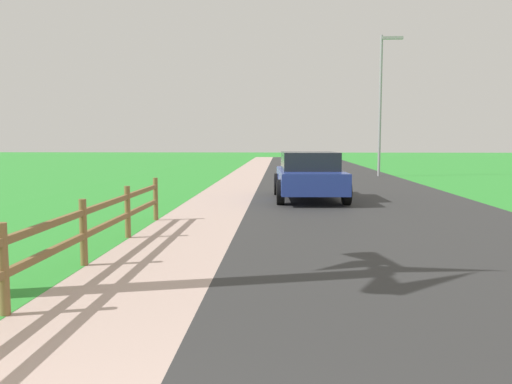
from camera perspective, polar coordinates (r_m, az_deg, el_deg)
ground_plane at (r=26.41m, az=0.72°, el=1.51°), size 120.00×120.00×0.00m
road_asphalt at (r=28.51m, az=7.91°, el=1.76°), size 7.00×66.00×0.01m
curb_concrete at (r=28.66m, az=-5.15°, el=1.81°), size 6.00×66.00×0.01m
grass_verge at (r=28.90m, az=-8.10°, el=1.81°), size 5.00×66.00×0.00m
rail_fence at (r=7.22m, az=-21.49°, el=-5.03°), size 0.11×11.46×1.01m
parked_suv_blue at (r=16.85m, az=5.79°, el=1.85°), size 2.29×4.67×1.52m
street_lamp at (r=28.76m, az=13.56°, el=10.26°), size 1.17×0.20×7.36m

